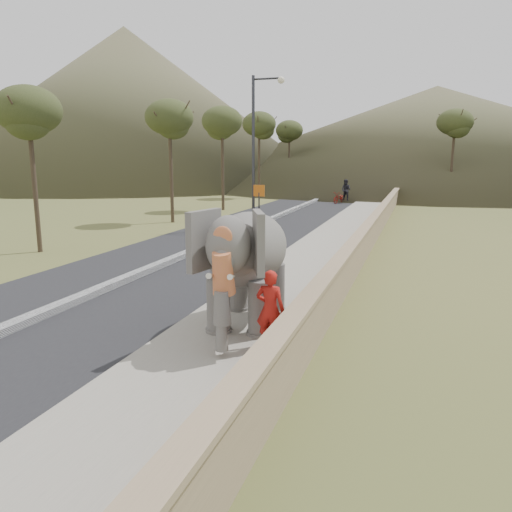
{
  "coord_description": "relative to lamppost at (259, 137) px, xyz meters",
  "views": [
    {
      "loc": [
        3.63,
        -11.14,
        3.91
      ],
      "look_at": [
        0.2,
        -0.72,
        1.7
      ],
      "focal_mm": 35.0,
      "sensor_mm": 36.0,
      "label": 1
    }
  ],
  "objects": [
    {
      "name": "lamppost",
      "position": [
        0.0,
        0.0,
        0.0
      ],
      "size": [
        1.76,
        0.36,
        8.0
      ],
      "color": "#2D2C31",
      "rests_on": "ground"
    },
    {
      "name": "hill_left",
      "position": [
        -33.31,
        40.41,
        6.13
      ],
      "size": [
        60.0,
        60.0,
        22.0
      ],
      "primitive_type": "cone",
      "color": "brown",
      "rests_on": "ground"
    },
    {
      "name": "road",
      "position": [
        -0.31,
        -4.59,
        -4.86
      ],
      "size": [
        7.0,
        120.0,
        0.03
      ],
      "primitive_type": "cube",
      "color": "black",
      "rests_on": "ground"
    },
    {
      "name": "motorcyclist",
      "position": [
        2.14,
        16.06,
        -4.08
      ],
      "size": [
        1.63,
        1.89,
        2.0
      ],
      "color": "maroon",
      "rests_on": "ground"
    },
    {
      "name": "parapet",
      "position": [
        6.34,
        -4.59,
        -4.32
      ],
      "size": [
        0.3,
        120.0,
        1.1
      ],
      "primitive_type": "cube",
      "color": "tan",
      "rests_on": "ground"
    },
    {
      "name": "median",
      "position": [
        -0.31,
        -4.59,
        -4.76
      ],
      "size": [
        0.35,
        120.0,
        0.22
      ],
      "primitive_type": "cube",
      "color": "black",
      "rests_on": "ground"
    },
    {
      "name": "hill_far",
      "position": [
        9.69,
        55.41,
        2.13
      ],
      "size": [
        80.0,
        80.0,
        14.0
      ],
      "primitive_type": "cone",
      "color": "brown",
      "rests_on": "ground"
    },
    {
      "name": "signboard",
      "position": [
        0.19,
        -0.54,
        -3.23
      ],
      "size": [
        0.6,
        0.08,
        2.4
      ],
      "color": "#2D2D33",
      "rests_on": "ground"
    },
    {
      "name": "walkway",
      "position": [
        4.69,
        -4.59,
        -4.8
      ],
      "size": [
        3.0,
        120.0,
        0.15
      ],
      "primitive_type": "cube",
      "color": "#9E9687",
      "rests_on": "ground"
    },
    {
      "name": "ground",
      "position": [
        4.69,
        -14.59,
        -4.87
      ],
      "size": [
        160.0,
        160.0,
        0.0
      ],
      "primitive_type": "plane",
      "color": "olive",
      "rests_on": "ground"
    },
    {
      "name": "elephant_and_man",
      "position": [
        4.71,
        -15.33,
        -3.4
      ],
      "size": [
        2.34,
        3.85,
        2.67
      ],
      "color": "slate",
      "rests_on": "ground"
    },
    {
      "name": "trees",
      "position": [
        6.79,
        15.34,
        -1.16
      ],
      "size": [
        48.31,
        42.92,
        8.18
      ],
      "color": "#473828",
      "rests_on": "ground"
    }
  ]
}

